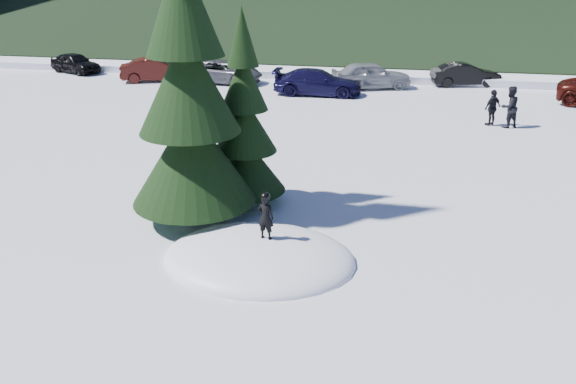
% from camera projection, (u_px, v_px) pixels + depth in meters
% --- Properties ---
extents(ground, '(200.00, 200.00, 0.00)m').
position_uv_depth(ground, '(259.00, 259.00, 12.91)').
color(ground, white).
rests_on(ground, ground).
extents(snow_mound, '(4.48, 3.52, 0.96)m').
position_uv_depth(snow_mound, '(259.00, 259.00, 12.91)').
color(snow_mound, white).
rests_on(snow_mound, ground).
extents(spruce_tall, '(3.20, 3.20, 8.60)m').
position_uv_depth(spruce_tall, '(188.00, 96.00, 13.74)').
color(spruce_tall, black).
rests_on(spruce_tall, ground).
extents(spruce_short, '(2.20, 2.20, 5.37)m').
position_uv_depth(spruce_short, '(245.00, 131.00, 15.27)').
color(spruce_short, black).
rests_on(spruce_short, ground).
extents(child_skier, '(0.42, 0.31, 1.06)m').
position_uv_depth(child_skier, '(266.00, 217.00, 12.66)').
color(child_skier, black).
rests_on(child_skier, snow_mound).
extents(adult_0, '(1.06, 1.02, 1.73)m').
position_uv_depth(adult_0, '(509.00, 107.00, 23.32)').
color(adult_0, black).
rests_on(adult_0, ground).
extents(adult_1, '(0.91, 0.89, 1.53)m').
position_uv_depth(adult_1, '(492.00, 108.00, 23.66)').
color(adult_1, black).
rests_on(adult_1, ground).
extents(car_0, '(3.99, 2.84, 1.26)m').
position_uv_depth(car_0, '(75.00, 63.00, 35.70)').
color(car_0, black).
rests_on(car_0, ground).
extents(car_1, '(4.34, 2.88, 1.35)m').
position_uv_depth(car_1, '(156.00, 70.00, 33.05)').
color(car_1, '#330D09').
rests_on(car_1, ground).
extents(car_2, '(4.88, 2.67, 1.30)m').
position_uv_depth(car_2, '(223.00, 72.00, 32.56)').
color(car_2, '#4C4D53').
rests_on(car_2, ground).
extents(car_3, '(4.65, 2.00, 1.33)m').
position_uv_depth(car_3, '(317.00, 82.00, 29.46)').
color(car_3, black).
rests_on(car_3, ground).
extents(car_4, '(4.71, 3.13, 1.49)m').
position_uv_depth(car_4, '(371.00, 75.00, 30.97)').
color(car_4, gray).
rests_on(car_4, ground).
extents(car_5, '(4.08, 2.25, 1.27)m').
position_uv_depth(car_5, '(465.00, 75.00, 31.74)').
color(car_5, black).
rests_on(car_5, ground).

